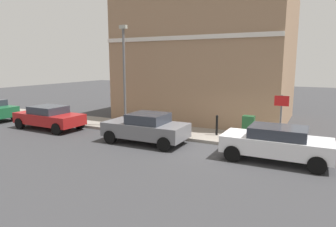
{
  "coord_description": "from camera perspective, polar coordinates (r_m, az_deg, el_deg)",
  "views": [
    {
      "loc": [
        -12.5,
        -3.78,
        3.81
      ],
      "look_at": [
        1.13,
        3.25,
        1.2
      ],
      "focal_mm": 31.97,
      "sensor_mm": 36.0,
      "label": 1
    }
  ],
  "objects": [
    {
      "name": "ground",
      "position": [
        13.6,
        10.1,
        -6.76
      ],
      "size": [
        80.0,
        80.0,
        0.0
      ],
      "primitive_type": "plane",
      "color": "#38383A"
    },
    {
      "name": "sidewalk",
      "position": [
        17.81,
        -6.73,
        -2.51
      ],
      "size": [
        2.57,
        30.0,
        0.15
      ],
      "primitive_type": "cube",
      "color": "gray",
      "rests_on": "ground"
    },
    {
      "name": "corner_building",
      "position": [
        20.75,
        7.46,
        10.06
      ],
      "size": [
        7.72,
        10.59,
        7.96
      ],
      "color": "#937256",
      "rests_on": "ground"
    },
    {
      "name": "car_white",
      "position": [
        12.41,
        19.92,
        -5.26
      ],
      "size": [
        1.86,
        4.07,
        1.38
      ],
      "rotation": [
        0.0,
        0.0,
        1.58
      ],
      "color": "silver",
      "rests_on": "ground"
    },
    {
      "name": "car_grey",
      "position": [
        14.33,
        -4.19,
        -2.71
      ],
      "size": [
        2.0,
        4.02,
        1.44
      ],
      "rotation": [
        0.0,
        0.0,
        1.59
      ],
      "color": "slate",
      "rests_on": "ground"
    },
    {
      "name": "car_red",
      "position": [
        18.64,
        -21.73,
        -0.61
      ],
      "size": [
        1.94,
        4.21,
        1.34
      ],
      "rotation": [
        0.0,
        0.0,
        1.55
      ],
      "color": "maroon",
      "rests_on": "ground"
    },
    {
      "name": "utility_cabinet",
      "position": [
        14.94,
        15.05,
        -2.76
      ],
      "size": [
        0.46,
        0.61,
        1.15
      ],
      "color": "#1E4C28",
      "rests_on": "sidewalk"
    },
    {
      "name": "bollard_near_cabinet",
      "position": [
        15.43,
        9.3,
        -2.08
      ],
      "size": [
        0.14,
        0.14,
        1.04
      ],
      "color": "black",
      "rests_on": "sidewalk"
    },
    {
      "name": "street_sign",
      "position": [
        13.76,
        20.73,
        0.05
      ],
      "size": [
        0.08,
        0.6,
        2.3
      ],
      "color": "#59595B",
      "rests_on": "sidewalk"
    },
    {
      "name": "lamppost",
      "position": [
        17.36,
        -8.35,
        7.89
      ],
      "size": [
        0.2,
        0.44,
        5.72
      ],
      "color": "#59595B",
      "rests_on": "sidewalk"
    }
  ]
}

